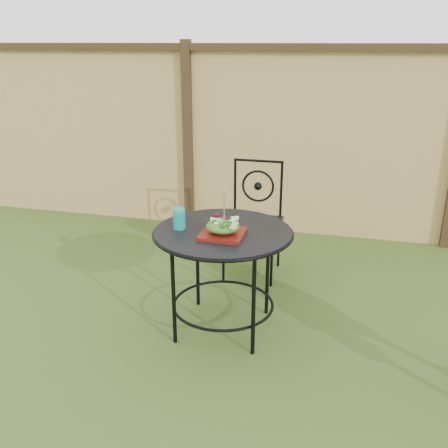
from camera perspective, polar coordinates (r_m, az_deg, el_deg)
name	(u,v)px	position (r m, az deg, el deg)	size (l,w,h in m)	color
ground	(280,352)	(3.34, 6.40, -14.36)	(60.00, 60.00, 0.00)	#284A18
fence	(316,143)	(5.02, 10.45, 9.15)	(8.00, 0.12, 1.90)	#E8BE73
patio_table	(223,250)	(3.30, -0.11, -2.98)	(0.92, 0.92, 0.72)	black
patio_chair	(254,216)	(4.19, 3.45, 0.93)	(0.46, 0.46, 0.95)	black
salad_plate	(223,234)	(3.16, -0.16, -1.14)	(0.27, 0.27, 0.02)	#3D1008
salad	(223,226)	(3.14, -0.16, -0.26)	(0.21, 0.21, 0.08)	#235614
fork	(224,207)	(3.09, 0.02, 1.98)	(0.01, 0.01, 0.18)	silver
drinking_glass	(179,218)	(3.27, -5.14, 0.64)	(0.08, 0.08, 0.14)	#0D9F94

